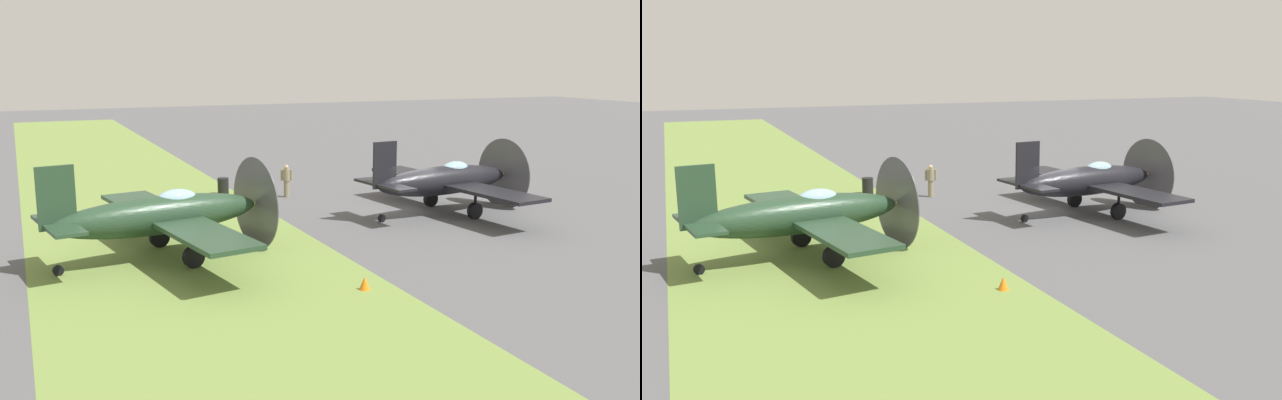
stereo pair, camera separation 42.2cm
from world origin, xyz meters
TOP-DOWN VIEW (x-y plane):
  - ground_plane at (0.00, 0.00)m, footprint 160.00×160.00m
  - grass_verge at (0.00, -11.18)m, footprint 120.00×11.00m
  - airplane_lead at (0.43, 1.96)m, footprint 10.76×8.54m
  - airplane_wingman at (2.85, -11.88)m, footprint 11.16×8.90m
  - ground_crew_chief at (-6.35, -3.59)m, footprint 0.38×0.58m
  - fuel_drum at (-8.43, -6.48)m, footprint 0.60×0.60m
  - supply_crate at (-8.22, 3.76)m, footprint 1.18×1.18m
  - runway_marker_cone at (8.99, -6.76)m, footprint 0.36×0.36m

SIDE VIEW (x-z plane):
  - ground_plane at x=0.00m, z-range 0.00..0.00m
  - grass_verge at x=0.00m, z-range 0.00..0.01m
  - runway_marker_cone at x=8.99m, z-range 0.00..0.44m
  - supply_crate at x=-8.22m, z-range 0.00..0.64m
  - fuel_drum at x=-8.43m, z-range 0.00..0.90m
  - ground_crew_chief at x=-6.35m, z-range 0.05..1.78m
  - airplane_lead at x=0.43m, z-range -0.31..3.51m
  - airplane_wingman at x=2.85m, z-range -0.32..3.63m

